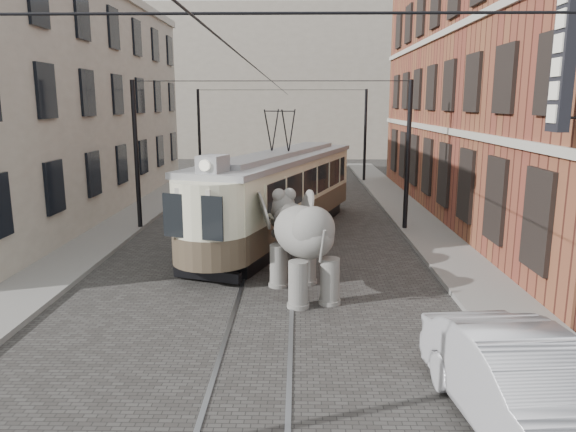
{
  "coord_description": "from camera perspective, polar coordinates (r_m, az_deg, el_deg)",
  "views": [
    {
      "loc": [
        0.87,
        -15.52,
        5.1
      ],
      "look_at": [
        0.6,
        -1.13,
        2.1
      ],
      "focal_mm": 33.8,
      "sensor_mm": 36.0,
      "label": 1
    }
  ],
  "objects": [
    {
      "name": "sidewalk_left",
      "position": [
        17.9,
        -23.39,
        -5.53
      ],
      "size": [
        2.0,
        60.0,
        0.15
      ],
      "primitive_type": "cube",
      "color": "slate",
      "rests_on": "ground"
    },
    {
      "name": "brick_building",
      "position": [
        26.54,
        24.15,
        12.71
      ],
      "size": [
        8.0,
        26.0,
        12.0
      ],
      "primitive_type": "cube",
      "color": "brown",
      "rests_on": "ground"
    },
    {
      "name": "tram",
      "position": [
        20.79,
        -0.82,
        4.39
      ],
      "size": [
        6.36,
        12.41,
        4.86
      ],
      "primitive_type": null,
      "rotation": [
        0.0,
        0.0,
        -0.33
      ],
      "color": "beige",
      "rests_on": "ground"
    },
    {
      "name": "elephant",
      "position": [
        14.5,
        1.61,
        -3.22
      ],
      "size": [
        3.73,
        4.96,
        2.7
      ],
      "primitive_type": null,
      "rotation": [
        0.0,
        0.0,
        0.33
      ],
      "color": "slate",
      "rests_on": "ground"
    },
    {
      "name": "parked_car",
      "position": [
        9.46,
        23.67,
        -16.36
      ],
      "size": [
        2.26,
        4.97,
        1.58
      ],
      "primitive_type": "imported",
      "rotation": [
        0.0,
        0.0,
        0.12
      ],
      "color": "#ABABB0",
      "rests_on": "ground"
    },
    {
      "name": "distant_block",
      "position": [
        55.56,
        0.2,
        13.72
      ],
      "size": [
        28.0,
        10.0,
        14.0
      ],
      "primitive_type": "cube",
      "color": "gray",
      "rests_on": "ground"
    },
    {
      "name": "sidewalk_right",
      "position": [
        17.1,
        18.6,
        -5.95
      ],
      "size": [
        2.0,
        60.0,
        0.15
      ],
      "primitive_type": "cube",
      "color": "slate",
      "rests_on": "ground"
    },
    {
      "name": "stucco_building",
      "position": [
        28.15,
        -24.29,
        10.55
      ],
      "size": [
        7.0,
        24.0,
        10.0
      ],
      "primitive_type": "cube",
      "color": "gray",
      "rests_on": "ground"
    },
    {
      "name": "catenary",
      "position": [
        20.65,
        -1.89,
        5.93
      ],
      "size": [
        11.0,
        30.2,
        6.0
      ],
      "primitive_type": null,
      "color": "black",
      "rests_on": "ground"
    },
    {
      "name": "ground",
      "position": [
        16.36,
        -2.03,
        -6.4
      ],
      "size": [
        120.0,
        120.0,
        0.0
      ],
      "primitive_type": "plane",
      "color": "#3A3936"
    },
    {
      "name": "tram_rails",
      "position": [
        16.35,
        -2.03,
        -6.36
      ],
      "size": [
        1.54,
        80.0,
        0.02
      ],
      "primitive_type": null,
      "color": "slate",
      "rests_on": "ground"
    }
  ]
}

